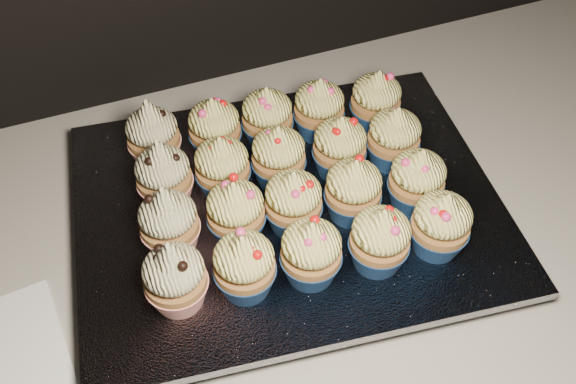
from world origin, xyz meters
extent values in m
cube|color=beige|center=(0.00, 1.70, 0.88)|extent=(2.44, 0.64, 0.04)
cube|color=black|center=(0.19, 1.71, 0.91)|extent=(0.48, 0.39, 0.02)
cube|color=silver|center=(0.19, 1.71, 0.93)|extent=(0.52, 0.43, 0.01)
cone|color=red|center=(0.05, 1.63, 0.95)|extent=(0.06, 0.06, 0.03)
ellipsoid|color=beige|center=(0.05, 1.63, 0.99)|extent=(0.06, 0.06, 0.04)
cone|color=beige|center=(0.05, 1.63, 1.02)|extent=(0.03, 0.03, 0.03)
cone|color=navy|center=(0.11, 1.62, 0.95)|extent=(0.06, 0.06, 0.03)
ellipsoid|color=#FDF07F|center=(0.11, 1.62, 0.99)|extent=(0.06, 0.06, 0.04)
cone|color=#FDF07F|center=(0.11, 1.62, 1.01)|extent=(0.03, 0.03, 0.02)
cone|color=navy|center=(0.18, 1.61, 0.95)|extent=(0.06, 0.06, 0.03)
ellipsoid|color=#FDF07F|center=(0.18, 1.61, 0.99)|extent=(0.06, 0.06, 0.04)
cone|color=#FDF07F|center=(0.18, 1.61, 1.01)|extent=(0.03, 0.03, 0.02)
cone|color=navy|center=(0.25, 1.60, 0.95)|extent=(0.06, 0.06, 0.03)
ellipsoid|color=#FDF07F|center=(0.25, 1.60, 0.99)|extent=(0.06, 0.06, 0.04)
cone|color=#FDF07F|center=(0.25, 1.60, 1.01)|extent=(0.03, 0.03, 0.02)
cone|color=navy|center=(0.32, 1.59, 0.95)|extent=(0.06, 0.06, 0.03)
ellipsoid|color=#FDF07F|center=(0.32, 1.59, 0.99)|extent=(0.06, 0.06, 0.04)
cone|color=#FDF07F|center=(0.32, 1.59, 1.01)|extent=(0.03, 0.03, 0.02)
cone|color=red|center=(0.06, 1.70, 0.95)|extent=(0.06, 0.06, 0.03)
ellipsoid|color=beige|center=(0.06, 1.70, 0.99)|extent=(0.06, 0.06, 0.04)
cone|color=beige|center=(0.06, 1.70, 1.02)|extent=(0.03, 0.03, 0.03)
cone|color=navy|center=(0.13, 1.69, 0.95)|extent=(0.06, 0.06, 0.03)
ellipsoid|color=#FDF07F|center=(0.13, 1.69, 0.99)|extent=(0.06, 0.06, 0.04)
cone|color=#FDF07F|center=(0.13, 1.69, 1.01)|extent=(0.03, 0.03, 0.02)
cone|color=navy|center=(0.19, 1.68, 0.95)|extent=(0.06, 0.06, 0.03)
ellipsoid|color=#FDF07F|center=(0.19, 1.68, 0.99)|extent=(0.06, 0.06, 0.04)
cone|color=#FDF07F|center=(0.19, 1.68, 1.01)|extent=(0.03, 0.03, 0.02)
cone|color=navy|center=(0.25, 1.67, 0.95)|extent=(0.06, 0.06, 0.03)
ellipsoid|color=#FDF07F|center=(0.25, 1.67, 0.99)|extent=(0.06, 0.06, 0.04)
cone|color=#FDF07F|center=(0.25, 1.67, 1.01)|extent=(0.03, 0.03, 0.02)
cone|color=navy|center=(0.33, 1.66, 0.95)|extent=(0.06, 0.06, 0.03)
ellipsoid|color=#FDF07F|center=(0.33, 1.66, 0.99)|extent=(0.06, 0.06, 0.04)
cone|color=#FDF07F|center=(0.33, 1.66, 1.01)|extent=(0.03, 0.03, 0.02)
cone|color=red|center=(0.07, 1.76, 0.95)|extent=(0.06, 0.06, 0.03)
ellipsoid|color=beige|center=(0.07, 1.76, 0.99)|extent=(0.06, 0.06, 0.04)
cone|color=beige|center=(0.07, 1.76, 1.02)|extent=(0.03, 0.03, 0.03)
cone|color=navy|center=(0.13, 1.75, 0.95)|extent=(0.06, 0.06, 0.03)
ellipsoid|color=#FDF07F|center=(0.13, 1.75, 0.99)|extent=(0.06, 0.06, 0.04)
cone|color=#FDF07F|center=(0.13, 1.75, 1.01)|extent=(0.03, 0.03, 0.02)
cone|color=navy|center=(0.20, 1.75, 0.95)|extent=(0.06, 0.06, 0.03)
ellipsoid|color=#FDF07F|center=(0.20, 1.75, 0.99)|extent=(0.06, 0.06, 0.04)
cone|color=#FDF07F|center=(0.20, 1.75, 1.01)|extent=(0.03, 0.03, 0.02)
cone|color=navy|center=(0.27, 1.74, 0.95)|extent=(0.06, 0.06, 0.03)
ellipsoid|color=#FDF07F|center=(0.27, 1.74, 0.99)|extent=(0.06, 0.06, 0.04)
cone|color=#FDF07F|center=(0.27, 1.74, 1.01)|extent=(0.03, 0.03, 0.02)
cone|color=navy|center=(0.33, 1.73, 0.95)|extent=(0.06, 0.06, 0.03)
ellipsoid|color=#FDF07F|center=(0.33, 1.73, 0.99)|extent=(0.06, 0.06, 0.04)
cone|color=#FDF07F|center=(0.33, 1.73, 1.01)|extent=(0.03, 0.03, 0.02)
cone|color=red|center=(0.07, 1.83, 0.95)|extent=(0.06, 0.06, 0.03)
ellipsoid|color=beige|center=(0.07, 1.83, 0.99)|extent=(0.06, 0.06, 0.04)
cone|color=beige|center=(0.07, 1.83, 1.02)|extent=(0.03, 0.03, 0.03)
cone|color=navy|center=(0.14, 1.82, 0.95)|extent=(0.06, 0.06, 0.03)
ellipsoid|color=#FDF07F|center=(0.14, 1.82, 0.99)|extent=(0.06, 0.06, 0.04)
cone|color=#FDF07F|center=(0.14, 1.82, 1.01)|extent=(0.03, 0.03, 0.02)
cone|color=navy|center=(0.21, 1.81, 0.95)|extent=(0.06, 0.06, 0.03)
ellipsoid|color=#FDF07F|center=(0.21, 1.81, 0.99)|extent=(0.06, 0.06, 0.04)
cone|color=#FDF07F|center=(0.21, 1.81, 1.01)|extent=(0.03, 0.03, 0.02)
cone|color=navy|center=(0.27, 1.81, 0.95)|extent=(0.06, 0.06, 0.03)
ellipsoid|color=#FDF07F|center=(0.27, 1.81, 0.99)|extent=(0.06, 0.06, 0.04)
cone|color=#FDF07F|center=(0.27, 1.81, 1.01)|extent=(0.03, 0.03, 0.02)
cone|color=navy|center=(0.34, 1.79, 0.95)|extent=(0.06, 0.06, 0.03)
ellipsoid|color=#FDF07F|center=(0.34, 1.79, 0.99)|extent=(0.06, 0.06, 0.04)
cone|color=#FDF07F|center=(0.34, 1.79, 1.01)|extent=(0.03, 0.03, 0.02)
camera|label=1|loc=(0.02, 1.26, 1.49)|focal=40.00mm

